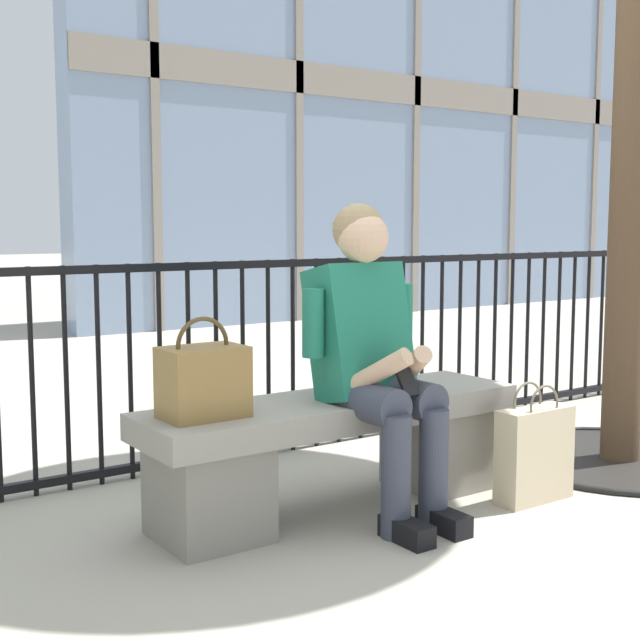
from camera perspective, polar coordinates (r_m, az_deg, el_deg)
The scene contains 6 objects.
ground_plane at distance 3.51m, azimuth 0.96°, elevation -12.41°, with size 60.00×60.00×0.00m, color #A8A091.
stone_bench at distance 3.43m, azimuth 0.97°, elevation -8.12°, with size 1.60×0.44×0.45m.
seated_person_with_phone at distance 3.31m, azimuth 3.56°, elevation -1.98°, with size 0.52×0.66×1.21m.
handbag_on_bench at distance 3.06m, azimuth -7.77°, elevation -4.01°, with size 0.29×0.20×0.36m.
shopping_bag at distance 3.65m, azimuth 14.05°, elevation -8.56°, with size 0.35×0.12×0.49m.
plaza_railing at distance 4.09m, azimuth -6.01°, elevation -2.71°, with size 7.58×0.04×0.96m.
Camera 1 is at (-1.95, -2.69, 1.13)m, focal length 48.20 mm.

